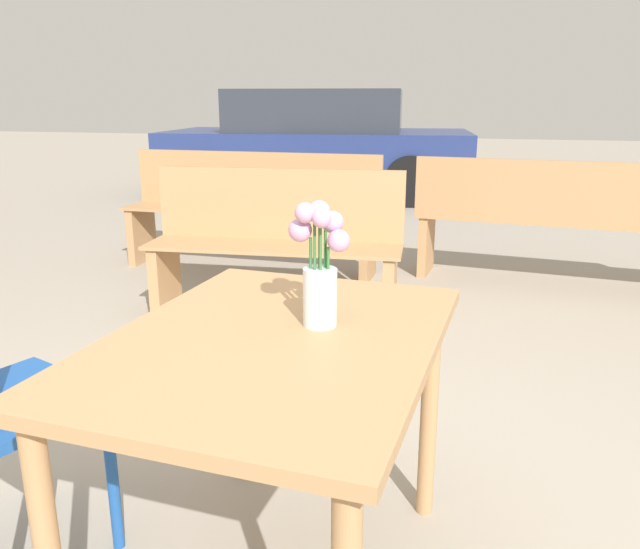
{
  "coord_description": "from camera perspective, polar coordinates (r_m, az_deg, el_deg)",
  "views": [
    {
      "loc": [
        0.45,
        -1.26,
        1.22
      ],
      "look_at": [
        0.08,
        0.09,
        0.83
      ],
      "focal_mm": 35.0,
      "sensor_mm": 36.0,
      "label": 1
    }
  ],
  "objects": [
    {
      "name": "bench_far",
      "position": [
        4.63,
        -6.25,
        6.36
      ],
      "size": [
        1.9,
        0.38,
        0.85
      ],
      "color": "tan",
      "rests_on": "ground_plane"
    },
    {
      "name": "parked_car",
      "position": [
        8.35,
        -0.18,
        11.7
      ],
      "size": [
        4.09,
        2.32,
        1.34
      ],
      "color": "navy",
      "rests_on": "ground_plane"
    },
    {
      "name": "bench_middle",
      "position": [
        4.38,
        21.66,
        4.84
      ],
      "size": [
        1.99,
        0.54,
        0.85
      ],
      "color": "tan",
      "rests_on": "ground_plane"
    },
    {
      "name": "flower_vase",
      "position": [
        1.45,
        -0.01,
        0.26
      ],
      "size": [
        0.14,
        0.12,
        0.3
      ],
      "color": "silver",
      "rests_on": "table_front"
    },
    {
      "name": "table_front",
      "position": [
        1.47,
        -4.14,
        -9.1
      ],
      "size": [
        0.78,
        1.03,
        0.7
      ],
      "color": "tan",
      "rests_on": "ground_plane"
    },
    {
      "name": "bench_near",
      "position": [
        3.5,
        -4.03,
        3.0
      ],
      "size": [
        1.44,
        0.49,
        0.85
      ],
      "color": "tan",
      "rests_on": "ground_plane"
    }
  ]
}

